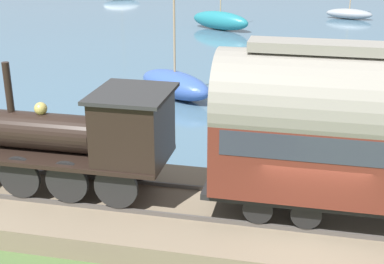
# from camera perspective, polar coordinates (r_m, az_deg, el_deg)

# --- Properties ---
(ground_plane) EXTENTS (200.00, 200.00, 0.00)m
(ground_plane) POSITION_cam_1_polar(r_m,az_deg,el_deg) (14.45, 12.31, -11.79)
(ground_plane) COLOR #476033
(harbor_water) EXTENTS (80.00, 80.00, 0.01)m
(harbor_water) POSITION_cam_1_polar(r_m,az_deg,el_deg) (55.98, 12.99, 12.48)
(harbor_water) COLOR #426075
(harbor_water) RESTS_ON ground
(rail_embankment) EXTENTS (4.82, 56.00, 0.72)m
(rail_embankment) POSITION_cam_1_polar(r_m,az_deg,el_deg) (14.73, 12.43, -9.74)
(rail_embankment) COLOR #756651
(rail_embankment) RESTS_ON ground
(steam_locomotive) EXTENTS (2.30, 5.66, 3.59)m
(steam_locomotive) POSITION_cam_1_polar(r_m,az_deg,el_deg) (14.85, -10.34, -0.18)
(steam_locomotive) COLOR black
(steam_locomotive) RESTS_ON rail_embankment
(sailboat_blue) EXTENTS (3.94, 4.65, 7.73)m
(sailboat_blue) POSITION_cam_1_polar(r_m,az_deg,el_deg) (25.85, -1.83, 5.13)
(sailboat_blue) COLOR #335199
(sailboat_blue) RESTS_ON harbor_water
(sailboat_gray) EXTENTS (2.25, 4.28, 8.86)m
(sailboat_gray) POSITION_cam_1_polar(r_m,az_deg,el_deg) (51.50, 16.41, 12.07)
(sailboat_gray) COLOR gray
(sailboat_gray) RESTS_ON harbor_water
(sailboat_teal) EXTENTS (3.78, 5.46, 7.94)m
(sailboat_teal) POSITION_cam_1_polar(r_m,az_deg,el_deg) (44.08, 3.03, 11.81)
(sailboat_teal) COLOR #1E707A
(sailboat_teal) RESTS_ON harbor_water
(rowboat_mid_harbor) EXTENTS (2.10, 2.90, 0.39)m
(rowboat_mid_harbor) POSITION_cam_1_polar(r_m,az_deg,el_deg) (24.01, 14.84, 2.01)
(rowboat_mid_harbor) COLOR beige
(rowboat_mid_harbor) RESTS_ON harbor_water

